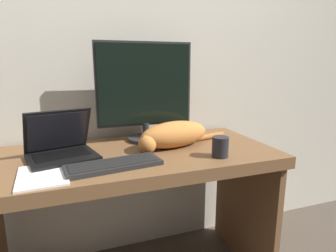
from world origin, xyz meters
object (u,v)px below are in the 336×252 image
object	(u,v)px
monitor	(145,91)
external_keyboard	(114,165)
cat	(174,134)
coffee_mug	(220,147)
laptop	(61,149)

from	to	relation	value
monitor	external_keyboard	world-z (taller)	monitor
external_keyboard	cat	distance (m)	0.40
external_keyboard	cat	size ratio (longest dim) A/B	0.75
cat	external_keyboard	bearing A→B (deg)	-162.94
external_keyboard	coffee_mug	bearing A→B (deg)	-10.69
coffee_mug	laptop	bearing A→B (deg)	162.29
monitor	cat	world-z (taller)	monitor
laptop	cat	distance (m)	0.56
monitor	cat	xyz separation A→B (m)	(0.11, -0.18, -0.22)
laptop	monitor	bearing A→B (deg)	6.92
laptop	cat	bearing A→B (deg)	-14.79
cat	coffee_mug	distance (m)	0.27
cat	monitor	bearing A→B (deg)	108.16
laptop	cat	xyz separation A→B (m)	(0.56, -0.01, 0.02)
monitor	cat	bearing A→B (deg)	-59.98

